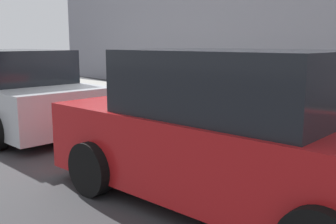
{
  "coord_description": "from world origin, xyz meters",
  "views": [
    {
      "loc": [
        -6.8,
        4.85,
        1.77
      ],
      "look_at": [
        -2.4,
        0.44,
        0.67
      ],
      "focal_mm": 42.18,
      "sensor_mm": 36.0,
      "label": 1
    }
  ],
  "objects": [
    {
      "name": "ground_plane",
      "position": [
        0.0,
        0.0,
        0.0
      ],
      "size": [
        40.0,
        40.0,
        0.0
      ],
      "primitive_type": "plane",
      "color": "#333335"
    },
    {
      "name": "sidewalk_curb",
      "position": [
        0.0,
        -2.5,
        0.07
      ],
      "size": [
        18.0,
        5.0,
        0.14
      ],
      "primitive_type": "cube",
      "color": "#9E9B93",
      "rests_on": "ground_plane"
    },
    {
      "name": "suitcase_olive_0",
      "position": [
        -3.73,
        -0.75,
        0.43
      ],
      "size": [
        0.49,
        0.21,
        0.84
      ],
      "color": "#59601E",
      "rests_on": "sidewalk_curb"
    },
    {
      "name": "suitcase_maroon_1",
      "position": [
        -3.23,
        -0.77,
        0.41
      ],
      "size": [
        0.41,
        0.23,
        0.85
      ],
      "color": "maroon",
      "rests_on": "sidewalk_curb"
    },
    {
      "name": "suitcase_black_2",
      "position": [
        -2.79,
        -0.74,
        0.5
      ],
      "size": [
        0.38,
        0.21,
        0.95
      ],
      "color": "black",
      "rests_on": "sidewalk_curb"
    },
    {
      "name": "suitcase_silver_3",
      "position": [
        -2.34,
        -0.65,
        0.47
      ],
      "size": [
        0.41,
        0.25,
        0.71
      ],
      "color": "#9EA0A8",
      "rests_on": "sidewalk_curb"
    },
    {
      "name": "suitcase_teal_4",
      "position": [
        -1.89,
        -0.68,
        0.5
      ],
      "size": [
        0.39,
        0.28,
        1.04
      ],
      "color": "#0F606B",
      "rests_on": "sidewalk_curb"
    },
    {
      "name": "suitcase_navy_5",
      "position": [
        -1.41,
        -0.71,
        0.47
      ],
      "size": [
        0.48,
        0.2,
        0.89
      ],
      "color": "navy",
      "rests_on": "sidewalk_curb"
    },
    {
      "name": "fire_hydrant",
      "position": [
        -0.5,
        -0.7,
        0.55
      ],
      "size": [
        0.39,
        0.21,
        0.79
      ],
      "color": "red",
      "rests_on": "sidewalk_curb"
    },
    {
      "name": "bollard_post",
      "position": [
        0.17,
        -0.55,
        0.57
      ],
      "size": [
        0.16,
        0.16,
        0.87
      ],
      "primitive_type": "cylinder",
      "color": "brown",
      "rests_on": "sidewalk_curb"
    },
    {
      "name": "parked_car_red_0",
      "position": [
        -4.36,
        1.41,
        0.79
      ],
      "size": [
        4.4,
        2.13,
        1.69
      ],
      "color": "#AD1619",
      "rests_on": "ground_plane"
    },
    {
      "name": "parked_car_silver_1",
      "position": [
        1.14,
        1.41,
        0.76
      ],
      "size": [
        4.57,
        2.1,
        1.62
      ],
      "color": "#B2B5BA",
      "rests_on": "ground_plane"
    }
  ]
}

